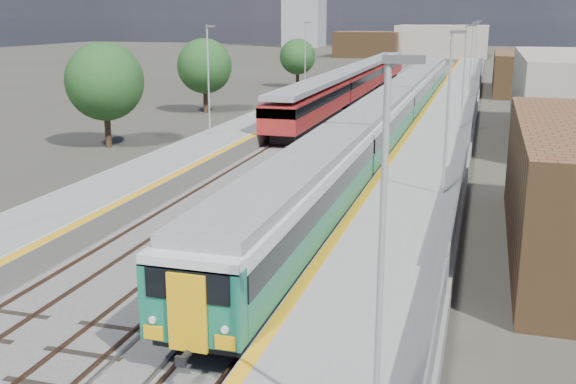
% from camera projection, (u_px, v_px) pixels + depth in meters
% --- Properties ---
extents(ground, '(320.00, 320.00, 0.00)m').
position_uv_depth(ground, '(387.00, 122.00, 59.67)').
color(ground, '#47443A').
rests_on(ground, ground).
extents(ballast_bed, '(10.50, 155.00, 0.06)m').
position_uv_depth(ballast_bed, '(367.00, 116.00, 62.59)').
color(ballast_bed, '#565451').
rests_on(ballast_bed, ground).
extents(tracks, '(8.96, 160.00, 0.17)m').
position_uv_depth(tracks, '(376.00, 113.00, 63.97)').
color(tracks, '#4C3323').
rests_on(tracks, ground).
extents(platform_right, '(4.70, 155.00, 8.52)m').
position_uv_depth(platform_right, '(450.00, 114.00, 60.42)').
color(platform_right, slate).
rests_on(platform_right, ground).
extents(platform_left, '(4.30, 155.00, 8.52)m').
position_uv_depth(platform_left, '(296.00, 108.00, 64.30)').
color(platform_left, slate).
rests_on(platform_left, ground).
extents(buildings, '(72.00, 185.50, 40.00)m').
position_uv_depth(buildings, '(364.00, 8.00, 144.12)').
color(buildings, brown).
rests_on(buildings, ground).
extents(green_train, '(2.82, 78.50, 3.10)m').
position_uv_depth(green_train, '(396.00, 106.00, 53.06)').
color(green_train, black).
rests_on(green_train, ground).
extents(red_train, '(2.89, 58.61, 3.65)m').
position_uv_depth(red_train, '(355.00, 81.00, 73.42)').
color(red_train, black).
rests_on(red_train, ground).
extents(tree_a, '(5.45, 5.45, 7.38)m').
position_uv_depth(tree_a, '(105.00, 82.00, 46.89)').
color(tree_a, '#382619').
rests_on(tree_a, ground).
extents(tree_b, '(5.22, 5.22, 7.07)m').
position_uv_depth(tree_b, '(205.00, 66.00, 64.01)').
color(tree_b, '#382619').
rests_on(tree_b, ground).
extents(tree_c, '(4.62, 4.62, 6.26)m').
position_uv_depth(tree_c, '(298.00, 57.00, 87.15)').
color(tree_c, '#382619').
rests_on(tree_c, ground).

